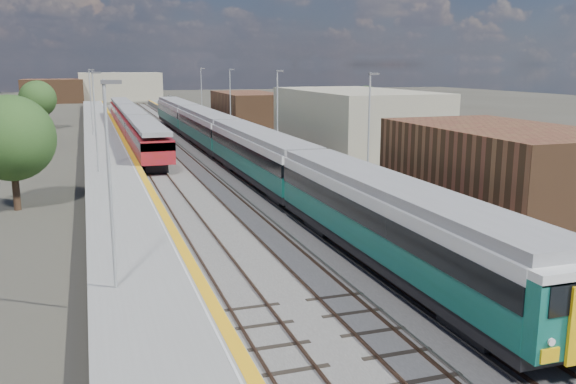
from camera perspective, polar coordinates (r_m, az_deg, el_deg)
ground at (r=65.49m, az=-8.62°, el=3.80°), size 320.00×320.00×0.00m
ballast_bed at (r=67.61m, az=-10.87°, el=3.99°), size 10.50×155.00×0.06m
tracks at (r=69.33m, az=-10.56°, el=4.26°), size 8.96×160.00×0.17m
platform_right at (r=68.90m, az=-4.65°, el=4.73°), size 4.70×155.00×8.52m
platform_left at (r=67.01m, az=-16.66°, el=4.06°), size 4.30×155.00×8.52m
buildings at (r=152.74m, az=-21.50°, el=11.67°), size 72.00×185.50×40.00m
green_train at (r=56.55m, az=-5.59°, el=5.06°), size 3.08×85.58×3.39m
red_train at (r=78.33m, az=-14.41°, el=6.41°), size 2.81×57.00×3.55m
tree_a at (r=41.39m, az=-24.48°, el=4.60°), size 5.33×5.33×7.23m
tree_c at (r=92.64m, az=-22.38°, el=8.06°), size 5.07×5.07×6.87m
tree_d at (r=80.50m, az=7.30°, el=8.16°), size 4.67×4.67×6.33m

